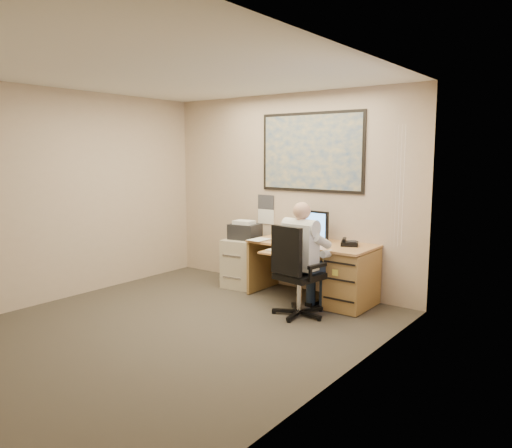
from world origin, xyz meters
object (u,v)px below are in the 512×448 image
Objects in this scene: desk at (335,269)px; person at (301,259)px; filing_cabinet at (245,258)px; office_chair at (298,290)px.

desk is 1.20× the size of person.
office_chair is (1.33, -0.70, -0.09)m from filing_cabinet.
office_chair is at bearing -98.61° from desk.
filing_cabinet is 1.48m from person.
filing_cabinet is 0.71× the size of person.
person is (-0.12, -0.63, 0.22)m from desk.
desk is 1.44m from filing_cabinet.
person reaches higher than office_chair.
office_chair is 0.36m from person.
desk is at bearing 83.22° from person.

